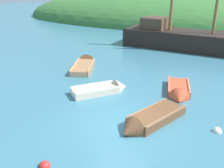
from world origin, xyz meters
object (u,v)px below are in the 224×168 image
at_px(buoy_white, 217,132).
at_px(buoy_red, 45,166).
at_px(rowboat_outer_right, 179,92).
at_px(rowboat_outer_left, 85,65).
at_px(sailing_ship, 185,42).
at_px(rowboat_portside, 149,121).
at_px(rowboat_near_dock, 103,90).

bearing_deg(buoy_white, buoy_red, -137.76).
bearing_deg(rowboat_outer_right, rowboat_outer_left, -118.01).
distance_m(rowboat_outer_right, buoy_red, 8.67).
height_order(sailing_ship, buoy_red, sailing_ship).
relative_size(sailing_ship, rowboat_portside, 3.88).
bearing_deg(buoy_white, rowboat_outer_right, 124.17).
height_order(buoy_red, buoy_white, buoy_red).
bearing_deg(buoy_red, rowboat_portside, 59.66).
relative_size(rowboat_outer_right, buoy_white, 8.47).
bearing_deg(rowboat_outer_left, buoy_white, -138.91).
bearing_deg(rowboat_portside, rowboat_near_dock, -101.45).
xyz_separation_m(rowboat_outer_right, buoy_red, (-3.05, -8.12, -0.11)).
distance_m(rowboat_outer_left, buoy_red, 11.09).
bearing_deg(rowboat_outer_right, rowboat_near_dock, -81.06).
xyz_separation_m(rowboat_portside, rowboat_near_dock, (-3.42, 2.37, -0.01)).
relative_size(rowboat_near_dock, buoy_white, 8.11).
relative_size(rowboat_portside, buoy_white, 9.79).
xyz_separation_m(rowboat_outer_right, rowboat_near_dock, (-4.02, -1.56, 0.03)).
height_order(rowboat_near_dock, rowboat_outer_left, rowboat_outer_left).
xyz_separation_m(rowboat_outer_right, rowboat_outer_left, (-7.39, 2.09, 0.02)).
distance_m(rowboat_outer_right, buoy_white, 4.00).
height_order(rowboat_portside, buoy_red, rowboat_portside).
relative_size(rowboat_near_dock, rowboat_outer_left, 0.78).
distance_m(rowboat_portside, buoy_red, 4.86).
relative_size(rowboat_portside, rowboat_outer_right, 1.16).
height_order(rowboat_outer_right, buoy_white, rowboat_outer_right).
relative_size(rowboat_outer_left, buoy_white, 10.43).
xyz_separation_m(sailing_ship, rowboat_portside, (0.89, -15.04, -0.48)).
distance_m(sailing_ship, buoy_white, 14.92).
height_order(sailing_ship, buoy_white, sailing_ship).
bearing_deg(rowboat_near_dock, buoy_red, -129.92).
xyz_separation_m(sailing_ship, buoy_red, (-1.56, -19.23, -0.62)).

